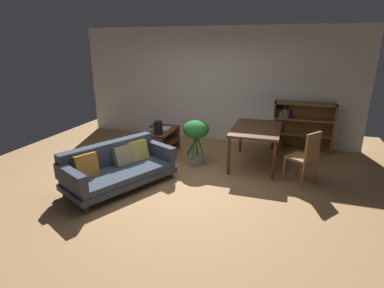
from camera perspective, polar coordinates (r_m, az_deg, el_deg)
name	(u,v)px	position (r m, az deg, el deg)	size (l,w,h in m)	color
ground_plane	(176,181)	(5.38, -3.03, -7.06)	(8.16, 8.16, 0.00)	#A87A4C
back_wall_panel	(214,85)	(7.50, 4.25, 10.97)	(6.80, 0.10, 2.70)	silver
fabric_couch	(117,167)	(5.28, -13.88, -4.18)	(1.57, 2.01, 0.71)	brown
media_console	(163,143)	(6.58, -5.52, 0.24)	(0.42, 1.02, 0.55)	#56351E
open_laptop	(161,128)	(6.64, -5.81, 3.08)	(0.45, 0.36, 0.07)	silver
desk_speaker	(158,128)	(6.19, -6.35, 3.04)	(0.17, 0.17, 0.27)	black
potted_floor_plant	(196,135)	(5.93, 0.74, 1.79)	(0.51, 0.54, 0.90)	#9E9389
dining_table	(256,131)	(6.04, 12.02, 2.38)	(0.90, 1.41, 0.76)	#56351E
dining_chair_near	(306,155)	(5.43, 20.60, -1.99)	(0.57, 0.57, 0.94)	olive
bookshelf	(299,126)	(7.28, 19.49, 3.21)	(1.29, 0.32, 1.08)	brown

